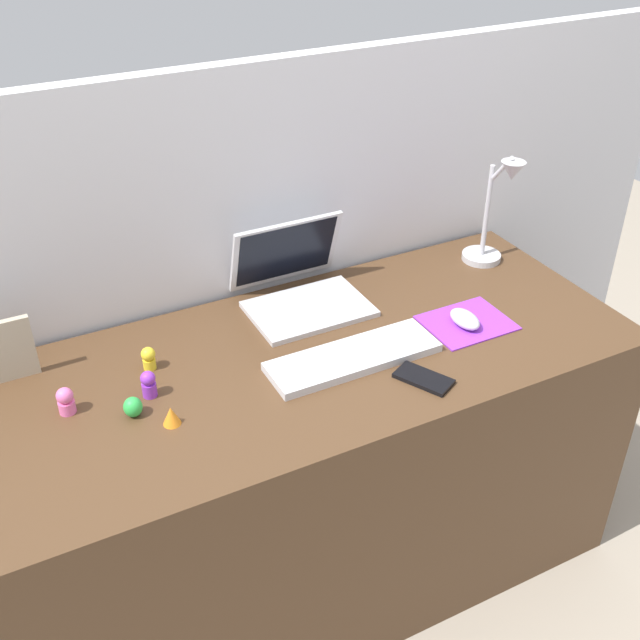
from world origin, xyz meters
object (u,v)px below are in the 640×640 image
toy_figurine_green (133,407)px  toy_figurine_yellow (149,358)px  laptop (298,283)px  toy_figurine_pink (66,401)px  picture_frame (6,351)px  desk_lamp (495,215)px  cell_phone (424,379)px  toy_figurine_orange (171,416)px  toy_figurine_purple (149,384)px  mouse (465,319)px  keyboard (353,357)px

toy_figurine_green → toy_figurine_yellow: size_ratio=0.80×
laptop → toy_figurine_pink: (-0.63, -0.18, -0.02)m
picture_frame → toy_figurine_pink: picture_frame is taller
picture_frame → desk_lamp: bearing=-2.9°
laptop → toy_figurine_pink: size_ratio=4.85×
cell_phone → toy_figurine_pink: (-0.73, 0.25, 0.03)m
laptop → cell_phone: 0.45m
toy_figurine_orange → toy_figurine_yellow: (0.02, 0.21, 0.01)m
toy_figurine_yellow → toy_figurine_purple: bearing=-106.5°
cell_phone → toy_figurine_yellow: (-0.53, 0.33, 0.02)m
toy_figurine_orange → toy_figurine_pink: (-0.18, 0.14, 0.01)m
mouse → toy_figurine_yellow: 0.77m
cell_phone → toy_figurine_orange: bearing=140.8°
cell_phone → keyboard: bearing=99.5°
desk_lamp → toy_figurine_green: (-1.07, -0.19, -0.13)m
mouse → toy_figurine_pink: (-0.95, 0.12, 0.01)m
cell_phone → toy_figurine_purple: (-0.56, 0.23, 0.03)m
picture_frame → toy_figurine_purple: picture_frame is taller
desk_lamp → picture_frame: (-1.28, 0.06, -0.08)m
mouse → toy_figurine_yellow: size_ratio=1.72×
keyboard → picture_frame: picture_frame is taller
mouse → toy_figurine_orange: 0.76m
toy_figurine_purple → mouse: bearing=-6.6°
toy_figurine_yellow → toy_figurine_orange: bearing=-94.2°
keyboard → toy_figurine_yellow: (-0.43, 0.19, 0.02)m
toy_figurine_pink → toy_figurine_yellow: 0.21m
toy_figurine_orange → cell_phone: bearing=-12.0°
laptop → toy_figurine_orange: laptop is taller
mouse → desk_lamp: desk_lamp is taller
toy_figurine_orange → picture_frame: bearing=130.5°
cell_phone → laptop: bearing=75.5°
mouse → cell_phone: 0.25m
toy_figurine_pink → desk_lamp: bearing=5.4°
keyboard → toy_figurine_yellow: size_ratio=7.33×
toy_figurine_green → toy_figurine_yellow: 0.17m
cell_phone → desk_lamp: bearing=11.1°
toy_figurine_orange → mouse: bearing=1.7°
desk_lamp → toy_figurine_orange: size_ratio=7.88×
desk_lamp → toy_figurine_yellow: (-1.00, -0.04, -0.12)m
desk_lamp → toy_figurine_yellow: 1.00m
mouse → picture_frame: bearing=164.2°
toy_figurine_purple → cell_phone: bearing=-22.1°
cell_phone → desk_lamp: desk_lamp is taller
toy_figurine_orange → toy_figurine_pink: size_ratio=0.68×
laptop → toy_figurine_purple: (-0.46, -0.21, -0.02)m
laptop → toy_figurine_green: bearing=-153.2°
desk_lamp → toy_figurine_pink: desk_lamp is taller
laptop → toy_figurine_orange: size_ratio=7.09×
mouse → toy_figurine_yellow: (-0.75, 0.19, 0.01)m
toy_figurine_yellow → toy_figurine_purple: toy_figurine_purple is taller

